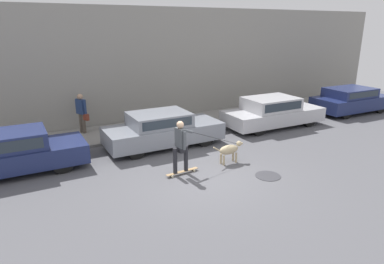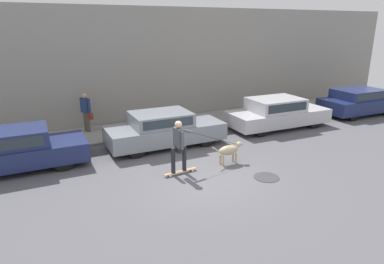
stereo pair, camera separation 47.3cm
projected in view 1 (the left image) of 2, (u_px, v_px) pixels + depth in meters
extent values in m
plane|color=#545459|center=(203.00, 177.00, 10.23)|extent=(36.00, 36.00, 0.00)
cube|color=gray|center=(124.00, 67.00, 15.14)|extent=(32.00, 0.30, 5.14)
cube|color=gray|center=(138.00, 129.00, 14.72)|extent=(30.00, 2.46, 0.10)
cylinder|color=black|center=(56.00, 148.00, 11.63)|extent=(0.66, 0.21, 0.66)
cylinder|color=black|center=(63.00, 163.00, 10.42)|extent=(0.66, 0.21, 0.66)
cube|color=navy|center=(12.00, 158.00, 10.37)|extent=(4.35, 1.74, 0.59)
cube|color=navy|center=(2.00, 141.00, 10.13)|extent=(2.43, 1.54, 0.51)
cube|color=#28333D|center=(2.00, 148.00, 9.48)|extent=(2.12, 0.04, 0.33)
cylinder|color=black|center=(187.00, 127.00, 14.01)|extent=(0.67, 0.21, 0.67)
cylinder|color=black|center=(205.00, 137.00, 12.75)|extent=(0.67, 0.21, 0.67)
cylinder|color=black|center=(123.00, 137.00, 12.80)|extent=(0.67, 0.21, 0.67)
cylinder|color=black|center=(136.00, 149.00, 11.53)|extent=(0.67, 0.21, 0.67)
cube|color=gray|center=(164.00, 133.00, 12.72)|extent=(4.36, 1.81, 0.62)
cube|color=gray|center=(159.00, 119.00, 12.48)|extent=(2.15, 1.60, 0.48)
cube|color=#28333D|center=(168.00, 124.00, 11.81)|extent=(1.87, 0.04, 0.31)
cylinder|color=black|center=(285.00, 112.00, 16.53)|extent=(0.67, 0.22, 0.66)
cylinder|color=black|center=(309.00, 119.00, 15.22)|extent=(0.67, 0.22, 0.66)
cylinder|color=black|center=(237.00, 119.00, 15.29)|extent=(0.67, 0.22, 0.66)
cylinder|color=black|center=(259.00, 128.00, 13.97)|extent=(0.67, 0.22, 0.66)
cube|color=#BCBCC1|center=(273.00, 116.00, 15.21)|extent=(4.59, 1.92, 0.58)
cube|color=#BCBCC1|center=(271.00, 104.00, 14.96)|extent=(2.29, 1.68, 0.54)
cube|color=#28333D|center=(284.00, 107.00, 14.26)|extent=(1.98, 0.07, 0.35)
cylinder|color=black|center=(354.00, 101.00, 18.91)|extent=(0.68, 0.22, 0.67)
cylinder|color=black|center=(380.00, 107.00, 17.57)|extent=(0.68, 0.22, 0.67)
cylinder|color=black|center=(321.00, 105.00, 17.81)|extent=(0.68, 0.22, 0.67)
cylinder|color=black|center=(346.00, 112.00, 16.47)|extent=(0.68, 0.22, 0.67)
cube|color=navy|center=(351.00, 102.00, 17.63)|extent=(4.16, 1.97, 0.65)
cube|color=navy|center=(350.00, 92.00, 17.40)|extent=(2.42, 1.73, 0.44)
cube|color=#28333D|center=(364.00, 95.00, 16.69)|extent=(2.08, 0.09, 0.28)
cylinder|color=tan|center=(233.00, 156.00, 11.40)|extent=(0.07, 0.07, 0.33)
cylinder|color=tan|center=(236.00, 158.00, 11.26)|extent=(0.07, 0.07, 0.33)
cylinder|color=tan|center=(221.00, 159.00, 11.17)|extent=(0.07, 0.07, 0.33)
cylinder|color=tan|center=(224.00, 160.00, 11.03)|extent=(0.07, 0.07, 0.33)
ellipsoid|color=tan|center=(229.00, 150.00, 11.12)|extent=(0.70, 0.31, 0.31)
sphere|color=tan|center=(239.00, 144.00, 11.27)|extent=(0.18, 0.18, 0.18)
cylinder|color=tan|center=(241.00, 144.00, 11.31)|extent=(0.10, 0.08, 0.08)
cylinder|color=tan|center=(217.00, 149.00, 10.88)|extent=(0.28, 0.04, 0.22)
cylinder|color=beige|center=(192.00, 169.00, 10.69)|extent=(0.07, 0.04, 0.07)
cylinder|color=beige|center=(194.00, 171.00, 10.57)|extent=(0.07, 0.04, 0.07)
cylinder|color=beige|center=(170.00, 175.00, 10.28)|extent=(0.07, 0.04, 0.07)
cylinder|color=beige|center=(172.00, 177.00, 10.16)|extent=(0.07, 0.04, 0.07)
cube|color=#A88456|center=(182.00, 171.00, 10.41)|extent=(1.10, 0.20, 0.02)
cylinder|color=#232328|center=(186.00, 158.00, 10.36)|extent=(0.13, 0.13, 0.80)
cylinder|color=#232328|center=(175.00, 161.00, 10.16)|extent=(0.13, 0.13, 0.80)
cube|color=#232328|center=(180.00, 150.00, 10.17)|extent=(0.18, 0.29, 0.16)
cube|color=#4C5156|center=(180.00, 138.00, 10.05)|extent=(0.21, 0.38, 0.58)
sphere|color=tan|center=(180.00, 125.00, 9.94)|extent=(0.22, 0.22, 0.22)
cylinder|color=#4C5156|center=(184.00, 141.00, 9.89)|extent=(0.08, 0.08, 0.55)
cylinder|color=#4C5156|center=(184.00, 130.00, 10.29)|extent=(0.55, 0.12, 0.27)
cylinder|color=black|center=(216.00, 138.00, 10.85)|extent=(1.70, 0.15, 0.65)
cylinder|color=brown|center=(84.00, 124.00, 13.93)|extent=(0.15, 0.15, 0.80)
cylinder|color=brown|center=(81.00, 123.00, 14.02)|extent=(0.15, 0.15, 0.80)
cube|color=navy|center=(81.00, 107.00, 13.77)|extent=(0.37, 0.46, 0.59)
cylinder|color=navy|center=(85.00, 107.00, 13.62)|extent=(0.09, 0.09, 0.56)
cylinder|color=navy|center=(77.00, 105.00, 13.90)|extent=(0.09, 0.09, 0.56)
sphere|color=tan|center=(80.00, 97.00, 13.65)|extent=(0.23, 0.23, 0.23)
cube|color=brown|center=(86.00, 117.00, 13.75)|extent=(0.22, 0.32, 0.26)
cylinder|color=#38383D|center=(268.00, 176.00, 10.28)|extent=(0.76, 0.76, 0.01)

